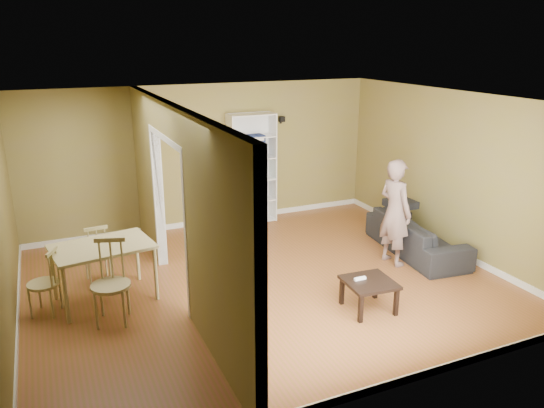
{
  "coord_description": "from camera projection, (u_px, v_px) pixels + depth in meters",
  "views": [
    {
      "loc": [
        -2.71,
        -6.4,
        3.37
      ],
      "look_at": [
        0.2,
        0.2,
        1.1
      ],
      "focal_mm": 35.0,
      "sensor_mm": 36.0,
      "label": 1
    }
  ],
  "objects": [
    {
      "name": "wall_speaker",
      "position": [
        282.0,
        119.0,
        9.99
      ],
      "size": [
        0.1,
        0.1,
        0.1
      ],
      "primitive_type": "cube",
      "color": "black",
      "rests_on": "room_shell"
    },
    {
      "name": "paper_box_navy_a",
      "position": [
        250.0,
        195.0,
        10.01
      ],
      "size": [
        0.4,
        0.26,
        0.2
      ],
      "primitive_type": "cube",
      "color": "navy",
      "rests_on": "bookshelf"
    },
    {
      "name": "game_controller",
      "position": [
        360.0,
        279.0,
        6.78
      ],
      "size": [
        0.16,
        0.04,
        0.03
      ],
      "primitive_type": "cube",
      "color": "white",
      "rests_on": "coffee_table"
    },
    {
      "name": "bookshelf",
      "position": [
        251.0,
        168.0,
        9.92
      ],
      "size": [
        0.87,
        0.38,
        2.06
      ],
      "color": "white",
      "rests_on": "ground"
    },
    {
      "name": "chair_left",
      "position": [
        43.0,
        282.0,
        6.65
      ],
      "size": [
        0.53,
        0.53,
        0.88
      ],
      "primitive_type": null,
      "rotation": [
        0.0,
        0.0,
        -2.0
      ],
      "color": "tan",
      "rests_on": "ground"
    },
    {
      "name": "paper_box_teal",
      "position": [
        249.0,
        173.0,
        9.88
      ],
      "size": [
        0.44,
        0.29,
        0.22
      ],
      "primitive_type": "cube",
      "color": "#0B6448",
      "rests_on": "bookshelf"
    },
    {
      "name": "room_shell",
      "position": [
        265.0,
        196.0,
        7.25
      ],
      "size": [
        6.5,
        6.5,
        6.5
      ],
      "color": "brown",
      "rests_on": "ground"
    },
    {
      "name": "chair_near",
      "position": [
        110.0,
        283.0,
        6.42
      ],
      "size": [
        0.6,
        0.6,
        1.05
      ],
      "primitive_type": null,
      "rotation": [
        0.0,
        0.0,
        -0.3
      ],
      "color": "#D6B38B",
      "rests_on": "ground"
    },
    {
      "name": "paper_box_navy_b",
      "position": [
        252.0,
        152.0,
        9.79
      ],
      "size": [
        0.41,
        0.27,
        0.21
      ],
      "primitive_type": "cube",
      "color": "#161D4F",
      "rests_on": "bookshelf"
    },
    {
      "name": "partition",
      "position": [
        178.0,
        207.0,
        6.79
      ],
      "size": [
        0.22,
        5.5,
        2.6
      ],
      "primitive_type": null,
      "color": "olive",
      "rests_on": "ground"
    },
    {
      "name": "coffee_table",
      "position": [
        369.0,
        285.0,
        6.77
      ],
      "size": [
        0.61,
        0.61,
        0.4
      ],
      "rotation": [
        0.0,
        0.0,
        -0.07
      ],
      "color": "black",
      "rests_on": "ground"
    },
    {
      "name": "person",
      "position": [
        396.0,
        203.0,
        8.02
      ],
      "size": [
        0.78,
        0.65,
        1.94
      ],
      "primitive_type": "imported",
      "rotation": [
        0.0,
        0.0,
        1.71
      ],
      "color": "slate",
      "rests_on": "ground"
    },
    {
      "name": "sofa",
      "position": [
        417.0,
        230.0,
        8.59
      ],
      "size": [
        2.13,
        1.1,
        0.78
      ],
      "primitive_type": "imported",
      "rotation": [
        0.0,
        0.0,
        1.46
      ],
      "color": "black",
      "rests_on": "ground"
    },
    {
      "name": "dining_table",
      "position": [
        102.0,
        251.0,
        6.93
      ],
      "size": [
        1.25,
        0.83,
        0.78
      ],
      "rotation": [
        0.0,
        0.0,
        0.16
      ],
      "color": "#C9BC78",
      "rests_on": "ground"
    },
    {
      "name": "chair_far",
      "position": [
        97.0,
        253.0,
        7.54
      ],
      "size": [
        0.44,
        0.44,
        0.89
      ],
      "primitive_type": null,
      "rotation": [
        0.0,
        0.0,
        3.22
      ],
      "color": "tan",
      "rests_on": "ground"
    },
    {
      "name": "paper_box_navy_c",
      "position": [
        252.0,
        141.0,
        9.72
      ],
      "size": [
        0.42,
        0.27,
        0.21
      ],
      "primitive_type": "cube",
      "color": "#13154E",
      "rests_on": "bookshelf"
    }
  ]
}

